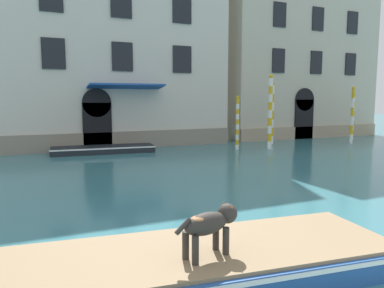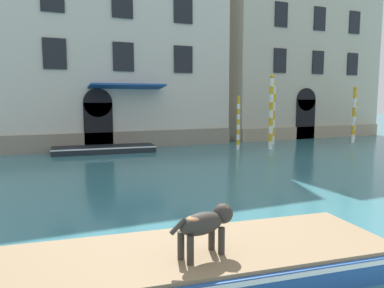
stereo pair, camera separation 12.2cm
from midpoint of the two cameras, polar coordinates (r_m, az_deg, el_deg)
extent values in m
cube|color=beige|center=(26.78, -12.42, 16.51)|extent=(14.70, 6.00, 15.24)
cube|color=gray|center=(23.57, -10.43, 0.58)|extent=(14.70, 0.16, 1.07)
cube|color=black|center=(23.15, -14.36, 2.58)|extent=(1.71, 0.14, 2.85)
cylinder|color=black|center=(23.09, -14.46, 6.11)|extent=(1.71, 0.14, 1.71)
cube|color=black|center=(22.96, -20.52, 12.79)|extent=(1.28, 0.10, 1.72)
cube|color=black|center=(23.57, -10.72, 12.94)|extent=(1.28, 0.10, 1.72)
cube|color=black|center=(24.79, -1.65, 12.76)|extent=(1.28, 0.10, 1.72)
cube|color=black|center=(24.10, -10.90, 20.33)|extent=(1.28, 0.10, 1.72)
cube|color=black|center=(25.30, -1.68, 19.80)|extent=(1.28, 0.10, 1.72)
cube|color=#1E4C99|center=(22.82, -10.09, 8.66)|extent=(4.48, 1.40, 0.29)
cube|color=#BCB29E|center=(33.41, 14.81, 15.04)|extent=(13.32, 6.00, 15.86)
cube|color=tan|center=(30.86, 17.94, 1.73)|extent=(13.32, 0.16, 0.94)
cube|color=black|center=(30.10, 16.57, 3.64)|extent=(1.73, 0.14, 3.02)
cylinder|color=black|center=(30.05, 16.67, 6.51)|extent=(1.73, 0.14, 1.73)
cube|color=black|center=(28.61, 12.93, 12.28)|extent=(1.08, 0.10, 1.74)
cube|color=black|center=(30.87, 18.31, 11.70)|extent=(1.08, 0.10, 1.74)
cube|color=black|center=(33.35, 22.90, 11.13)|extent=(1.08, 0.10, 1.74)
cube|color=black|center=(29.10, 13.11, 18.65)|extent=(1.08, 0.10, 1.74)
cube|color=black|center=(31.32, 18.54, 17.62)|extent=(1.08, 0.10, 1.74)
cube|color=black|center=(33.77, 23.17, 16.62)|extent=(1.08, 0.10, 1.74)
cube|color=#234C8C|center=(6.75, -4.05, -18.35)|extent=(8.57, 3.36, 0.46)
cube|color=white|center=(6.68, -4.06, -17.04)|extent=(8.60, 3.39, 0.08)
cube|color=#8C7251|center=(6.64, -4.07, -16.33)|extent=(8.30, 3.14, 0.06)
cylinder|color=#332D28|center=(6.65, 3.12, -13.88)|extent=(0.11, 0.11, 0.46)
cylinder|color=#332D28|center=(6.47, 4.63, -14.49)|extent=(0.11, 0.11, 0.46)
cylinder|color=#332D28|center=(6.27, -1.55, -15.18)|extent=(0.11, 0.11, 0.46)
cylinder|color=#332D28|center=(6.08, -0.09, -15.90)|extent=(0.11, 0.11, 0.46)
ellipsoid|color=#332D28|center=(6.25, 1.60, -12.04)|extent=(0.91, 0.55, 0.36)
ellipsoid|color=#AD7042|center=(6.14, 0.66, -11.39)|extent=(0.42, 0.33, 0.13)
sphere|color=#332D28|center=(6.51, 4.87, -10.50)|extent=(0.34, 0.34, 0.34)
cone|color=#AD7042|center=(6.54, 4.32, -9.24)|extent=(0.10, 0.10, 0.14)
cone|color=#AD7042|center=(6.41, 5.45, -9.60)|extent=(0.10, 0.10, 0.14)
cylinder|color=#332D28|center=(5.96, -1.98, -12.43)|extent=(0.31, 0.15, 0.24)
cube|color=black|center=(22.02, -13.52, -0.82)|extent=(5.84, 2.07, 0.40)
cube|color=white|center=(22.00, -13.53, -0.46)|extent=(5.88, 2.10, 0.08)
cube|color=#9EA3A8|center=(22.02, -13.51, -0.87)|extent=(3.24, 1.44, 0.36)
cylinder|color=white|center=(22.91, 6.72, -0.48)|extent=(0.19, 0.19, 0.31)
cylinder|color=gold|center=(22.88, 6.73, 0.28)|extent=(0.19, 0.19, 0.31)
cylinder|color=white|center=(22.84, 6.74, 1.05)|extent=(0.19, 0.19, 0.31)
cylinder|color=gold|center=(22.81, 6.76, 1.83)|extent=(0.19, 0.19, 0.31)
cylinder|color=white|center=(22.79, 6.77, 2.60)|extent=(0.19, 0.19, 0.31)
cylinder|color=gold|center=(22.77, 6.78, 3.38)|extent=(0.19, 0.19, 0.31)
cylinder|color=white|center=(22.75, 6.79, 4.15)|extent=(0.19, 0.19, 0.31)
cylinder|color=gold|center=(22.74, 6.80, 4.93)|extent=(0.19, 0.19, 0.31)
cylinder|color=white|center=(22.73, 6.81, 5.71)|extent=(0.19, 0.19, 0.31)
cylinder|color=gold|center=(22.72, 6.82, 6.49)|extent=(0.19, 0.19, 0.31)
sphere|color=gold|center=(22.72, 6.83, 7.09)|extent=(0.20, 0.20, 0.20)
cylinder|color=white|center=(30.63, 23.05, 0.93)|extent=(0.21, 0.21, 0.36)
cylinder|color=gold|center=(30.60, 23.08, 1.59)|extent=(0.21, 0.21, 0.36)
cylinder|color=white|center=(30.57, 23.11, 2.26)|extent=(0.21, 0.21, 0.36)
cylinder|color=gold|center=(30.55, 23.14, 2.93)|extent=(0.21, 0.21, 0.36)
cylinder|color=white|center=(30.53, 23.17, 3.60)|extent=(0.21, 0.21, 0.36)
cylinder|color=gold|center=(30.51, 23.21, 4.27)|extent=(0.21, 0.21, 0.36)
cylinder|color=white|center=(30.50, 23.24, 4.94)|extent=(0.21, 0.21, 0.36)
cylinder|color=gold|center=(30.50, 23.27, 5.61)|extent=(0.21, 0.21, 0.36)
cylinder|color=white|center=(30.49, 23.30, 6.28)|extent=(0.21, 0.21, 0.36)
sphere|color=gold|center=(30.49, 23.33, 6.80)|extent=(0.22, 0.22, 0.22)
cylinder|color=white|center=(23.52, 11.55, -0.18)|extent=(0.24, 0.24, 0.48)
cylinder|color=gold|center=(23.47, 11.58, 0.99)|extent=(0.24, 0.24, 0.48)
cylinder|color=white|center=(23.42, 11.61, 2.15)|extent=(0.24, 0.24, 0.48)
cylinder|color=gold|center=(23.39, 11.64, 3.33)|extent=(0.24, 0.24, 0.48)
cylinder|color=white|center=(23.36, 11.67, 4.50)|extent=(0.24, 0.24, 0.48)
cylinder|color=gold|center=(23.35, 11.70, 5.68)|extent=(0.24, 0.24, 0.48)
cylinder|color=white|center=(23.34, 11.73, 6.85)|extent=(0.24, 0.24, 0.48)
cylinder|color=gold|center=(23.35, 11.76, 8.03)|extent=(0.24, 0.24, 0.48)
cylinder|color=white|center=(23.36, 11.78, 9.21)|extent=(0.24, 0.24, 0.48)
sphere|color=gold|center=(23.38, 11.81, 10.06)|extent=(0.25, 0.25, 0.25)
cylinder|color=white|center=(28.28, 22.94, 0.74)|extent=(0.20, 0.20, 0.62)
cylinder|color=gold|center=(28.23, 23.00, 1.99)|extent=(0.20, 0.20, 0.62)
cylinder|color=white|center=(28.18, 23.06, 3.25)|extent=(0.20, 0.20, 0.62)
cylinder|color=gold|center=(28.16, 23.12, 4.51)|extent=(0.20, 0.20, 0.62)
cylinder|color=white|center=(28.14, 23.18, 5.77)|extent=(0.20, 0.20, 0.62)
cylinder|color=gold|center=(28.14, 23.24, 7.03)|extent=(0.20, 0.20, 0.62)
sphere|color=gold|center=(28.15, 23.28, 7.85)|extent=(0.21, 0.21, 0.21)
cylinder|color=white|center=(26.04, 11.87, 0.59)|extent=(0.24, 0.24, 0.57)
cylinder|color=gold|center=(25.98, 11.90, 1.84)|extent=(0.24, 0.24, 0.57)
cylinder|color=white|center=(25.94, 11.94, 3.08)|extent=(0.24, 0.24, 0.57)
cylinder|color=gold|center=(25.91, 11.97, 4.34)|extent=(0.24, 0.24, 0.57)
cylinder|color=white|center=(25.89, 12.00, 5.59)|extent=(0.24, 0.24, 0.57)
cylinder|color=gold|center=(25.88, 12.03, 6.85)|extent=(0.24, 0.24, 0.57)
cylinder|color=white|center=(25.89, 12.06, 8.10)|extent=(0.24, 0.24, 0.57)
sphere|color=gold|center=(25.90, 12.09, 8.97)|extent=(0.25, 0.25, 0.25)
camera|label=1|loc=(0.06, -90.22, -0.03)|focal=35.00mm
camera|label=2|loc=(0.06, 89.78, 0.03)|focal=35.00mm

